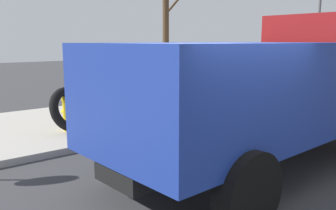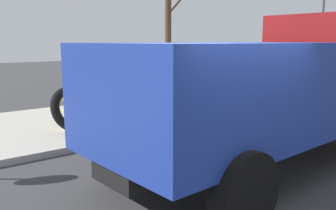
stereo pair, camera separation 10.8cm
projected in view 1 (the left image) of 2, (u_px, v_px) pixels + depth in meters
The scene contains 6 objects.
sidewalk_curb at pixel (49, 126), 10.11m from camera, with size 36.00×5.00×0.15m, color #ADA89E.
fire_hydrant at pixel (67, 112), 9.25m from camera, with size 0.26×0.59×0.94m.
loose_tire at pixel (70, 109), 9.13m from camera, with size 1.16×1.16×0.22m, color black.
dump_truck_blue at pixel (275, 84), 6.92m from camera, with size 7.09×3.01×3.00m.
bare_tree at pixel (166, 29), 13.67m from camera, with size 1.31×1.45×5.28m.
street_light_pole at pixel (318, 35), 15.45m from camera, with size 0.12×0.12×5.05m, color #595B5E.
Camera 1 is at (-3.69, -3.22, 2.43)m, focal length 38.81 mm.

